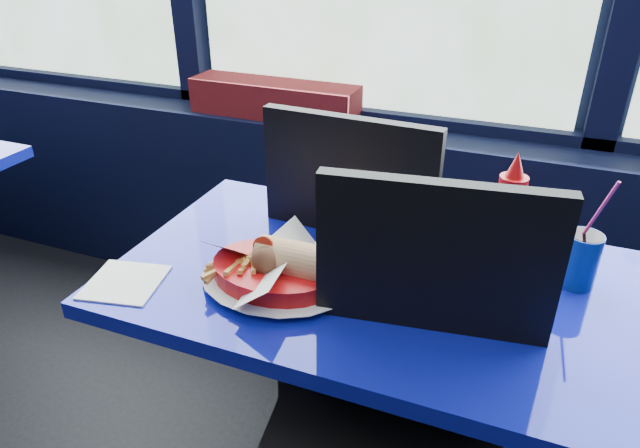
{
  "coord_description": "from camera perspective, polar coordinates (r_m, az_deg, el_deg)",
  "views": [
    {
      "loc": [
        0.59,
        0.93,
        1.48
      ],
      "look_at": [
        0.17,
        1.98,
        0.87
      ],
      "focal_mm": 32.0,
      "sensor_mm": 36.0,
      "label": 1
    }
  ],
  "objects": [
    {
      "name": "window_sill",
      "position": [
        2.29,
        4.33,
        0.26
      ],
      "size": [
        5.0,
        0.26,
        0.8
      ],
      "primitive_type": "cube",
      "color": "black",
      "rests_on": "ground"
    },
    {
      "name": "near_table",
      "position": [
        1.43,
        5.29,
        -11.28
      ],
      "size": [
        1.2,
        0.7,
        0.75
      ],
      "color": "black",
      "rests_on": "ground"
    },
    {
      "name": "chair_near_front",
      "position": [
        1.19,
        7.71,
        -18.65
      ],
      "size": [
        0.54,
        0.55,
        1.07
      ],
      "rotation": [
        0.0,
        0.0,
        0.14
      ],
      "color": "black",
      "rests_on": "ground"
    },
    {
      "name": "chair_near_back",
      "position": [
        1.68,
        3.92,
        -2.8
      ],
      "size": [
        0.51,
        0.51,
        1.06
      ],
      "rotation": [
        0.0,
        0.0,
        3.09
      ],
      "color": "black",
      "rests_on": "ground"
    },
    {
      "name": "planter_box",
      "position": [
        2.23,
        -4.6,
        12.34
      ],
      "size": [
        0.66,
        0.17,
        0.13
      ],
      "primitive_type": "cube",
      "rotation": [
        0.0,
        0.0,
        -0.01
      ],
      "color": "maroon",
      "rests_on": "window_sill"
    },
    {
      "name": "food_basket",
      "position": [
        1.27,
        -4.16,
        -4.59
      ],
      "size": [
        0.38,
        0.38,
        0.11
      ],
      "rotation": [
        0.0,
        0.0,
        -0.43
      ],
      "color": "#B90C0E",
      "rests_on": "near_table"
    },
    {
      "name": "ketchup_bottle",
      "position": [
        1.45,
        18.39,
        1.62
      ],
      "size": [
        0.07,
        0.07,
        0.25
      ],
      "color": "#B90C0E",
      "rests_on": "near_table"
    },
    {
      "name": "soda_cup",
      "position": [
        1.38,
        24.6,
        -3.15
      ],
      "size": [
        0.08,
        0.08,
        0.27
      ],
      "rotation": [
        0.0,
        0.0,
        0.43
      ],
      "color": "navy",
      "rests_on": "near_table"
    },
    {
      "name": "napkin",
      "position": [
        1.37,
        -18.93,
        -5.52
      ],
      "size": [
        0.19,
        0.19,
        0.0
      ],
      "primitive_type": "cube",
      "rotation": [
        0.0,
        0.0,
        0.21
      ],
      "color": "white",
      "rests_on": "near_table"
    }
  ]
}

